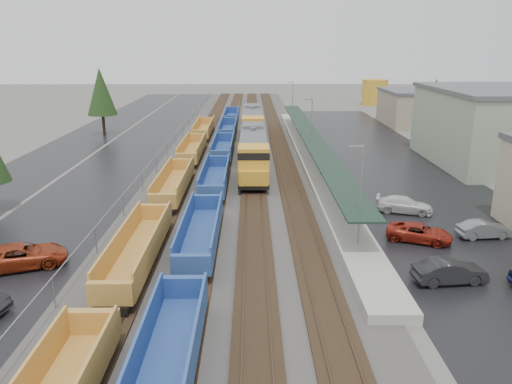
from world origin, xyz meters
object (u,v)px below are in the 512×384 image
parked_car_east_c (404,205)px  parked_car_east_e (484,230)px  locomotive_trail (253,124)px  parked_car_east_b (419,233)px  parked_car_east_a (450,272)px  locomotive_lead (253,151)px  parked_car_west_c (22,256)px  well_string_yellow (160,211)px  storage_tank (375,92)px  well_string_blue (215,179)px

parked_car_east_c → parked_car_east_e: size_ratio=1.20×
locomotive_trail → parked_car_east_b: (12.70, -42.68, -1.85)m
parked_car_east_a → locomotive_lead: bearing=16.9°
parked_car_west_c → parked_car_east_c: bearing=-89.9°
well_string_yellow → storage_tank: bearing=65.8°
locomotive_trail → parked_car_west_c: bearing=-108.6°
locomotive_lead → locomotive_trail: 21.00m
locomotive_lead → parked_car_east_b: size_ratio=4.30×
well_string_blue → parked_car_east_b: bearing=-41.1°
parked_car_east_c → parked_car_east_b: bearing=-170.5°
parked_car_east_b → locomotive_lead: bearing=52.8°
parked_car_east_b → parked_car_west_c: bearing=121.2°
parked_car_east_a → parked_car_east_b: bearing=-9.2°
well_string_yellow → storage_tank: storage_tank is taller
parked_car_west_c → locomotive_lead: bearing=-52.1°
well_string_blue → parked_car_east_a: well_string_blue is taller
well_string_yellow → well_string_blue: 11.15m
well_string_blue → parked_car_east_e: well_string_blue is taller
parked_car_west_c → parked_car_east_c: 31.49m
parked_car_west_c → parked_car_east_a: bearing=-116.0°
well_string_yellow → parked_car_west_c: size_ratio=16.54×
well_string_blue → storage_tank: 82.69m
locomotive_lead → parked_car_east_b: bearing=-59.6°
well_string_yellow → parked_car_east_a: size_ratio=21.16×
parked_car_east_e → parked_car_east_a: bearing=137.2°
locomotive_trail → well_string_blue: locomotive_trail is taller
locomotive_lead → locomotive_trail: size_ratio=1.00×
locomotive_trail → parked_car_east_a: size_ratio=4.56×
parked_car_east_a → well_string_yellow: bearing=54.9°
locomotive_lead → well_string_yellow: bearing=-114.5°
parked_car_east_b → parked_car_east_a: bearing=-160.4°
parked_car_east_c → parked_car_east_e: parked_car_east_c is taller
locomotive_lead → parked_car_east_a: bearing=-66.7°
storage_tank → locomotive_lead: bearing=-114.1°
parked_car_east_a → parked_car_east_b: (0.35, 7.00, -0.08)m
storage_tank → parked_car_east_c: storage_tank is taller
well_string_yellow → parked_car_east_a: bearing=-28.7°
parked_car_east_c → well_string_blue: bearing=82.7°
well_string_yellow → well_string_blue: (4.00, 10.41, -0.00)m
well_string_yellow → parked_car_east_b: size_ratio=19.95×
locomotive_lead → well_string_yellow: locomotive_lead is taller
parked_car_east_b → parked_car_east_e: (5.30, 0.65, -0.00)m
parked_car_east_b → parked_car_east_c: size_ratio=0.99×
parked_car_east_b → well_string_yellow: bearing=101.1°
locomotive_lead → well_string_yellow: 19.32m
storage_tank → parked_car_west_c: bearing=-116.2°
parked_car_east_e → parked_car_west_c: bearing=92.2°
parked_car_west_c → parked_car_east_a: parked_car_west_c is taller
well_string_yellow → storage_tank: 93.82m
well_string_yellow → storage_tank: size_ratio=15.61×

